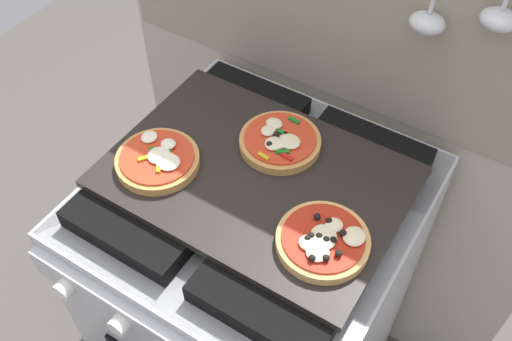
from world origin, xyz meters
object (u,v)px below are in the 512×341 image
at_px(stove, 256,298).
at_px(pizza_center, 281,142).
at_px(baking_tray, 256,177).
at_px(pizza_right, 323,240).
at_px(pizza_left, 158,159).

distance_m(stove, pizza_center, 0.49).
height_order(baking_tray, pizza_center, pizza_center).
xyz_separation_m(stove, pizza_right, (0.18, -0.07, 0.48)).
bearing_deg(pizza_center, stove, -91.59).
xyz_separation_m(pizza_left, pizza_center, (0.17, 0.16, -0.00)).
distance_m(baking_tray, pizza_center, 0.09).
height_order(pizza_left, pizza_right, pizza_right).
bearing_deg(pizza_left, stove, 23.79).
height_order(pizza_right, pizza_center, same).
xyz_separation_m(stove, baking_tray, (0.00, 0.00, 0.46)).
bearing_deg(stove, pizza_center, 88.41).
relative_size(stove, baking_tray, 1.67).
xyz_separation_m(stove, pizza_left, (-0.17, -0.07, 0.48)).
relative_size(pizza_left, pizza_center, 1.00).
bearing_deg(pizza_right, baking_tray, 157.62).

